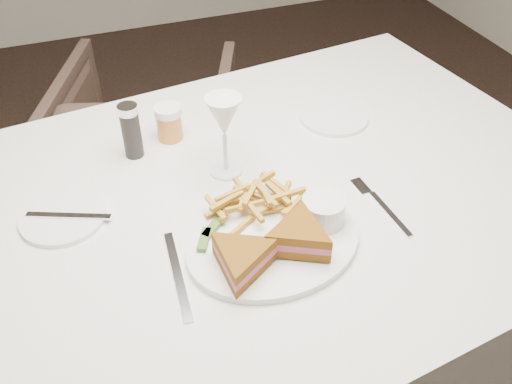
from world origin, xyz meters
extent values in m
cube|color=silver|center=(0.39, -0.06, 0.38)|extent=(1.52, 1.11, 0.75)
imported|color=#49362D|center=(0.35, 0.89, 0.30)|extent=(0.76, 0.74, 0.61)
ellipsoid|color=white|center=(0.38, -0.21, 0.76)|extent=(0.35, 0.29, 0.01)
cube|color=silver|center=(0.21, -0.21, 0.75)|extent=(0.03, 0.21, 0.00)
cylinder|color=white|center=(0.04, 0.00, 0.76)|extent=(0.16, 0.16, 0.01)
cylinder|color=white|center=(0.67, 0.13, 0.76)|extent=(0.16, 0.16, 0.01)
cylinder|color=black|center=(0.21, 0.16, 0.81)|extent=(0.04, 0.04, 0.12)
cylinder|color=#C0732E|center=(0.29, 0.19, 0.79)|extent=(0.06, 0.06, 0.08)
cube|color=#406925|center=(0.29, -0.14, 0.77)|extent=(0.05, 0.05, 0.01)
cube|color=#406925|center=(0.27, -0.17, 0.77)|extent=(0.04, 0.06, 0.01)
cylinder|color=white|center=(0.49, -0.19, 0.79)|extent=(0.08, 0.08, 0.05)
camera|label=1|loc=(0.10, -0.87, 1.48)|focal=40.00mm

